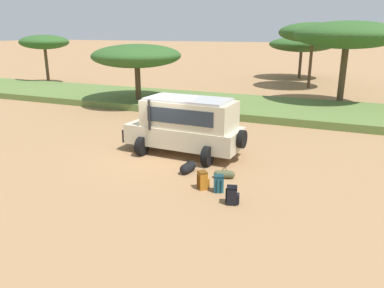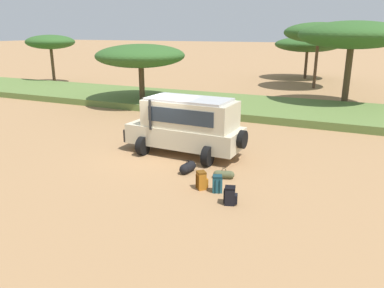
{
  "view_description": "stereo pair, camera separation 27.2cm",
  "coord_description": "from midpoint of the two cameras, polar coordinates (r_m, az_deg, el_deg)",
  "views": [
    {
      "loc": [
        7.28,
        -13.35,
        5.11
      ],
      "look_at": [
        1.91,
        -0.95,
        1.0
      ],
      "focal_mm": 35.0,
      "sensor_mm": 36.0,
      "label": 1
    },
    {
      "loc": [
        7.53,
        -13.24,
        5.11
      ],
      "look_at": [
        1.91,
        -0.95,
        1.0
      ],
      "focal_mm": 35.0,
      "sensor_mm": 36.0,
      "label": 2
    }
  ],
  "objects": [
    {
      "name": "backpack_near_rear_wheel",
      "position": [
        12.39,
        3.45,
        -6.05
      ],
      "size": [
        0.39,
        0.43,
        0.58
      ],
      "color": "#235B6B",
      "rests_on": "ground_plane"
    },
    {
      "name": "acacia_tree_far_left",
      "position": [
        39.98,
        -21.78,
        14.2
      ],
      "size": [
        4.81,
        4.4,
        4.71
      ],
      "color": "brown",
      "rests_on": "ground_plane"
    },
    {
      "name": "duffel_bag_low_black_case",
      "position": [
        14.05,
        -1.18,
        -3.6
      ],
      "size": [
        0.43,
        0.85,
        0.48
      ],
      "color": "black",
      "rests_on": "ground_plane"
    },
    {
      "name": "backpack_beside_front_wheel",
      "position": [
        11.6,
        5.47,
        -7.8
      ],
      "size": [
        0.46,
        0.4,
        0.57
      ],
      "color": "black",
      "rests_on": "ground_plane"
    },
    {
      "name": "backpack_cluster_center",
      "position": [
        12.58,
        1.02,
        -5.56
      ],
      "size": [
        0.44,
        0.44,
        0.62
      ],
      "color": "#B26619",
      "rests_on": "ground_plane"
    },
    {
      "name": "acacia_tree_left_mid",
      "position": [
        26.59,
        -8.71,
        13.12
      ],
      "size": [
        5.99,
        6.47,
        4.24
      ],
      "color": "brown",
      "rests_on": "ground_plane"
    },
    {
      "name": "acacia_tree_centre_back",
      "position": [
        43.59,
        16.21,
        14.38
      ],
      "size": [
        6.98,
        7.02,
        4.48
      ],
      "color": "brown",
      "rests_on": "ground_plane"
    },
    {
      "name": "safari_vehicle",
      "position": [
        15.82,
        -1.38,
        2.95
      ],
      "size": [
        5.39,
        2.87,
        2.44
      ],
      "color": "beige",
      "rests_on": "ground_plane"
    },
    {
      "name": "duffel_bag_soft_canvas",
      "position": [
        13.55,
        4.37,
        -4.63
      ],
      "size": [
        0.75,
        0.43,
        0.39
      ],
      "color": "#4C5133",
      "rests_on": "ground_plane"
    },
    {
      "name": "acacia_tree_right_mid",
      "position": [
        36.42,
        17.77,
        15.87
      ],
      "size": [
        6.06,
        6.63,
        5.83
      ],
      "color": "brown",
      "rests_on": "ground_plane"
    },
    {
      "name": "grass_bank",
      "position": [
        25.68,
        6.25,
        5.84
      ],
      "size": [
        120.0,
        7.0,
        0.44
      ],
      "color": "#5B7538",
      "rests_on": "ground_plane"
    },
    {
      "name": "acacia_tree_far_right",
      "position": [
        27.87,
        22.3,
        15.09
      ],
      "size": [
        6.97,
        7.55,
        5.74
      ],
      "color": "brown",
      "rests_on": "ground_plane"
    },
    {
      "name": "ground_plane",
      "position": [
        16.05,
        -5.4,
        -1.72
      ],
      "size": [
        320.0,
        320.0,
        0.0
      ],
      "primitive_type": "plane",
      "color": "#9E754C"
    }
  ]
}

